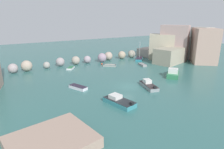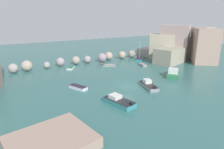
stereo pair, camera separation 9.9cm
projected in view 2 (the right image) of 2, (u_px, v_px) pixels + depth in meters
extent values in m
plane|color=#356865|center=(127.00, 86.00, 36.61)|extent=(160.00, 160.00, 0.00)
cube|color=#A2978F|center=(151.00, 52.00, 64.88)|extent=(7.75, 7.75, 2.68)
cube|color=#B0948F|center=(174.00, 43.00, 58.51)|extent=(7.66, 9.12, 10.57)
cube|color=#B1A195|center=(187.00, 46.00, 66.80)|extent=(10.00, 9.99, 6.40)
cube|color=#A49B85|center=(169.00, 56.00, 54.64)|extent=(9.46, 7.35, 4.38)
cube|color=#AAA28A|center=(161.00, 47.00, 59.97)|extent=(8.87, 8.85, 7.77)
cube|color=tan|center=(205.00, 46.00, 54.18)|extent=(9.03, 9.10, 9.85)
cube|color=#9F9B91|center=(201.00, 44.00, 57.83)|extent=(4.92, 5.01, 9.97)
cube|color=#B29393|center=(203.00, 46.00, 62.16)|extent=(6.71, 6.26, 7.72)
sphere|color=#AB9B9C|center=(13.00, 68.00, 45.25)|extent=(2.28, 2.28, 2.28)
sphere|color=#B4A08D|center=(27.00, 66.00, 46.92)|extent=(2.64, 2.64, 2.64)
sphere|color=#9E9A93|center=(47.00, 65.00, 49.53)|extent=(1.72, 1.72, 1.72)
sphere|color=#A19496|center=(60.00, 62.00, 51.89)|extent=(2.32, 2.32, 2.32)
sphere|color=#A59889|center=(76.00, 60.00, 53.74)|extent=(2.31, 2.31, 2.31)
sphere|color=#A0929B|center=(87.00, 59.00, 55.36)|extent=(2.11, 2.11, 2.11)
sphere|color=#A08799|center=(102.00, 58.00, 56.61)|extent=(2.63, 2.63, 2.63)
sphere|color=tan|center=(109.00, 56.00, 59.39)|extent=(2.51, 2.51, 2.51)
sphere|color=tan|center=(122.00, 55.00, 61.14)|extent=(2.43, 2.43, 2.43)
sphere|color=#A09787|center=(132.00, 54.00, 62.91)|extent=(2.44, 2.44, 2.44)
cube|color=tan|center=(51.00, 142.00, 19.21)|extent=(8.85, 7.91, 1.20)
sphere|color=#E04C28|center=(102.00, 64.00, 53.55)|extent=(0.46, 0.46, 0.46)
cube|color=gray|center=(143.00, 65.00, 52.43)|extent=(1.93, 3.29, 0.49)
cube|color=teal|center=(139.00, 59.00, 59.43)|extent=(4.79, 4.79, 0.64)
cube|color=#281C2B|center=(139.00, 58.00, 59.33)|extent=(4.69, 4.69, 0.06)
cylinder|color=silver|center=(140.00, 50.00, 58.63)|extent=(0.10, 0.10, 4.99)
cube|color=gray|center=(110.00, 66.00, 51.59)|extent=(3.40, 3.16, 0.49)
cube|color=#213233|center=(110.00, 65.00, 51.51)|extent=(3.33, 3.10, 0.06)
cube|color=#ADA89E|center=(110.00, 65.00, 51.51)|extent=(2.89, 2.69, 0.08)
cube|color=silver|center=(78.00, 87.00, 35.28)|extent=(2.58, 3.90, 0.55)
cube|color=#292232|center=(78.00, 86.00, 35.20)|extent=(2.53, 3.82, 0.06)
cube|color=gray|center=(149.00, 86.00, 35.87)|extent=(3.11, 5.30, 0.63)
cube|color=#2D2627|center=(149.00, 84.00, 35.77)|extent=(3.05, 5.20, 0.06)
cube|color=silver|center=(147.00, 81.00, 36.32)|extent=(1.61, 1.71, 0.79)
cube|color=black|center=(155.00, 87.00, 33.53)|extent=(0.52, 0.47, 0.50)
cube|color=#307B4F|center=(173.00, 75.00, 42.58)|extent=(5.26, 4.80, 0.95)
cube|color=silver|center=(173.00, 71.00, 41.79)|extent=(2.46, 2.55, 1.07)
cube|color=black|center=(174.00, 69.00, 44.40)|extent=(0.55, 0.57, 0.50)
cube|color=teal|center=(119.00, 102.00, 28.93)|extent=(3.20, 5.52, 0.68)
cube|color=#202529|center=(119.00, 100.00, 28.83)|extent=(3.14, 5.41, 0.06)
cube|color=silver|center=(115.00, 97.00, 29.34)|extent=(1.81, 1.91, 0.63)
cube|color=black|center=(131.00, 104.00, 27.08)|extent=(0.50, 0.44, 0.50)
cube|color=white|center=(71.00, 68.00, 49.20)|extent=(2.86, 3.14, 0.39)
cube|color=#2D7047|center=(71.00, 67.00, 49.14)|extent=(2.43, 2.67, 0.08)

